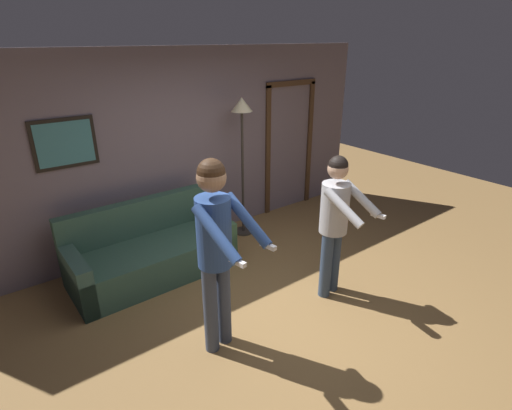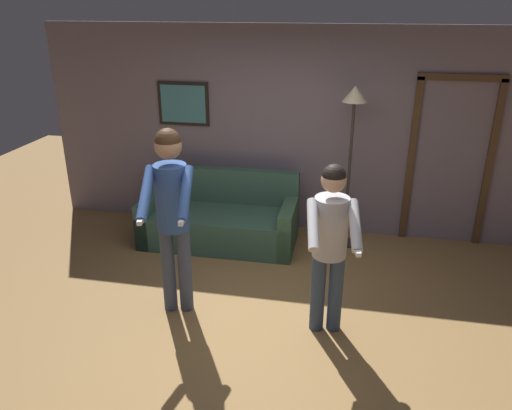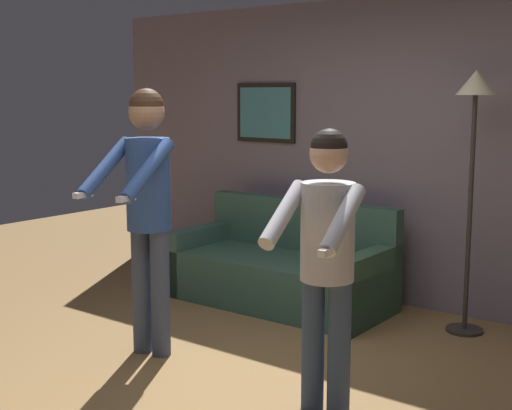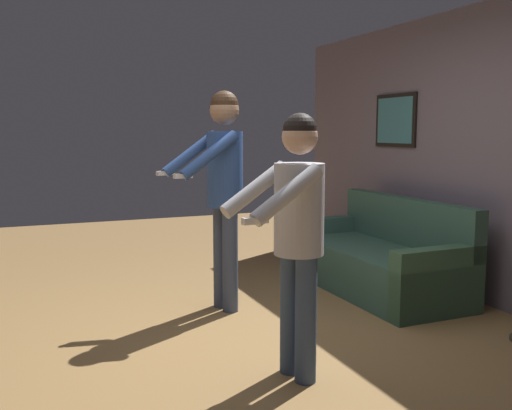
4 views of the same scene
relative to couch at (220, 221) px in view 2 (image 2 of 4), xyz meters
name	(u,v)px [view 2 (image 2 of 4)]	position (x,y,z in m)	size (l,w,h in m)	color
ground_plane	(255,322)	(0.78, -1.62, -0.28)	(12.00, 12.00, 0.00)	olive
back_wall_assembly	(291,132)	(0.79, 0.63, 1.02)	(6.40, 0.10, 2.60)	slate
couch	(220,221)	(0.00, 0.00, 0.00)	(1.91, 0.87, 0.87)	#375948
torchiere_lamp	(353,120)	(1.55, 0.24, 1.30)	(0.29, 0.29, 1.97)	#332D28
person_standing_left	(172,205)	(-0.01, -1.55, 0.85)	(0.51, 0.71, 1.83)	#3F4A63
person_standing_right	(330,237)	(1.43, -1.59, 0.68)	(0.50, 0.61, 1.61)	#364964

